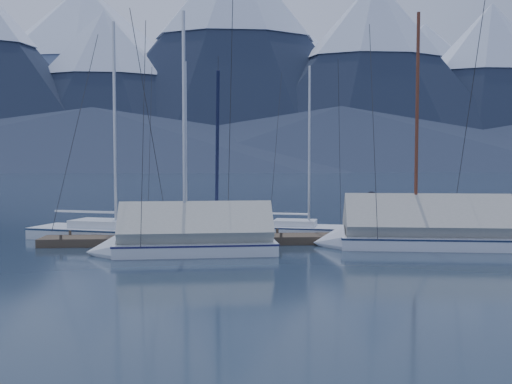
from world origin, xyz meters
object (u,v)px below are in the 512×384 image
(sailboat_open_left, at_px, (128,235))
(sailboat_covered_far, at_px, (181,241))
(sailboat_open_mid, at_px, (197,235))
(person, at_px, (373,212))
(sailboat_covered_near, at_px, (411,234))
(sailboat_open_right, at_px, (319,232))

(sailboat_open_left, height_order, sailboat_covered_far, sailboat_open_left)
(sailboat_open_mid, distance_m, sailboat_covered_far, 4.39)
(sailboat_open_mid, bearing_deg, sailboat_covered_far, -95.59)
(sailboat_covered_far, relative_size, person, 5.40)
(sailboat_covered_near, distance_m, sailboat_covered_far, 9.32)
(person, bearing_deg, sailboat_open_right, 65.14)
(sailboat_open_right, xyz_separation_m, sailboat_covered_far, (-6.19, -4.89, 0.33))
(sailboat_covered_near, xyz_separation_m, person, (-1.01, 2.02, 0.74))
(sailboat_open_left, relative_size, sailboat_open_mid, 1.21)
(sailboat_open_right, distance_m, sailboat_covered_far, 7.90)
(sailboat_open_left, height_order, sailboat_open_mid, sailboat_open_left)
(person, bearing_deg, sailboat_covered_far, 127.40)
(sailboat_open_left, height_order, sailboat_open_right, sailboat_open_left)
(sailboat_open_mid, distance_m, person, 8.02)
(sailboat_open_right, xyz_separation_m, person, (2.06, -1.87, 1.11))
(person, bearing_deg, sailboat_covered_near, -136.16)
(sailboat_covered_near, relative_size, sailboat_covered_far, 1.06)
(sailboat_covered_near, relative_size, person, 5.70)
(sailboat_open_right, height_order, person, sailboat_open_right)
(sailboat_open_mid, relative_size, sailboat_open_right, 1.00)
(sailboat_open_right, bearing_deg, sailboat_covered_far, -141.69)
(sailboat_open_left, bearing_deg, sailboat_open_mid, 4.77)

